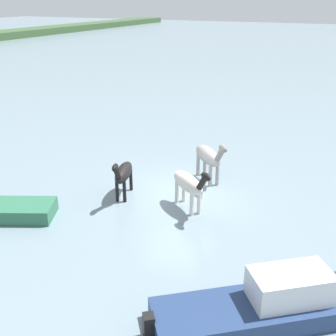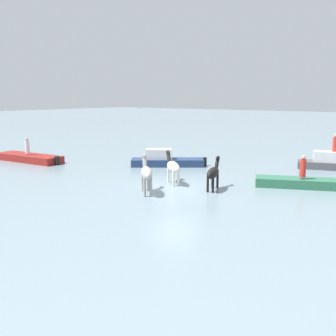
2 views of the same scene
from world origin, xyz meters
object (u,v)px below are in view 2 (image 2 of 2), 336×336
boat_tender_starboard (29,159)px  horse_dun_straggler (213,173)px  boat_launch_far (166,161)px  person_watcher_seated (335,143)px  horse_gray_outer (173,167)px  person_helmsman_aft (303,167)px  boat_motor_center (299,184)px  horse_dark_mare (146,173)px  person_boatman_standing (27,146)px  boat_skiff_near (334,165)px

boat_tender_starboard → horse_dun_straggler: bearing=176.3°
horse_dun_straggler → boat_tender_starboard: size_ratio=0.35×
boat_launch_far → person_watcher_seated: bearing=173.5°
boat_tender_starboard → boat_launch_far: size_ratio=1.25×
horse_dun_straggler → person_watcher_seated: (-10.00, 3.44, 0.83)m
person_watcher_seated → horse_gray_outer: bearing=-30.6°
boat_tender_starboard → person_helmsman_aft: person_helmsman_aft is taller
boat_motor_center → horse_dark_mare: bearing=22.0°
boat_launch_far → person_boatman_standing: 10.55m
person_helmsman_aft → person_watcher_seated: size_ratio=1.00×
boat_skiff_near → person_watcher_seated: 1.43m
boat_launch_far → boat_tender_starboard: bearing=-10.8°
boat_tender_starboard → boat_motor_center: boat_tender_starboard is taller
horse_gray_outer → person_watcher_seated: 11.77m
boat_skiff_near → person_helmsman_aft: person_helmsman_aft is taller
person_boatman_standing → person_watcher_seated: (-10.79, 19.03, 0.57)m
boat_launch_far → person_watcher_seated: size_ratio=4.10×
horse_dun_straggler → person_helmsman_aft: (-3.32, 3.55, 0.22)m
horse_gray_outer → boat_motor_center: 6.91m
horse_dun_straggler → boat_motor_center: 4.82m
horse_dun_straggler → boat_launch_far: bearing=39.8°
boat_launch_far → person_watcher_seated: (-5.88, 9.74, 1.42)m
horse_dark_mare → boat_skiff_near: horse_dark_mare is taller
horse_dark_mare → boat_skiff_near: size_ratio=0.40×
horse_dark_mare → horse_dun_straggler: horse_dark_mare is taller
person_boatman_standing → person_helmsman_aft: bearing=102.1°
boat_tender_starboard → boat_skiff_near: bearing=-157.0°
horse_gray_outer → boat_launch_far: (-4.23, -3.75, -0.65)m
boat_skiff_near → boat_launch_far: bearing=11.2°
person_helmsman_aft → boat_skiff_near: bearing=-179.4°
person_boatman_standing → person_helmsman_aft: (-4.11, 19.15, -0.04)m
person_helmsman_aft → person_watcher_seated: 6.71m
horse_dun_straggler → person_watcher_seated: person_watcher_seated is taller
boat_skiff_near → horse_gray_outer: bearing=39.5°
person_watcher_seated → boat_launch_far: bearing=-58.9°
person_helmsman_aft → person_watcher_seated: (-6.68, -0.11, 0.61)m
boat_skiff_near → person_watcher_seated: (-0.02, -0.04, 1.43)m
boat_motor_center → horse_dun_straggler: bearing=20.2°
boat_tender_starboard → boat_motor_center: bearing=-174.2°
boat_tender_starboard → boat_skiff_near: 21.91m
boat_skiff_near → person_helmsman_aft: bearing=70.9°
boat_motor_center → person_watcher_seated: 6.83m
horse_dun_straggler → boat_tender_starboard: (0.64, -15.69, -0.73)m
boat_tender_starboard → person_watcher_seated: person_watcher_seated is taller
person_boatman_standing → person_helmsman_aft: 19.58m
boat_motor_center → person_helmsman_aft: size_ratio=3.90×
horse_dark_mare → boat_launch_far: bearing=-15.7°
boat_motor_center → person_watcher_seated: size_ratio=3.90×
person_watcher_seated → boat_skiff_near: bearing=63.3°
horse_dark_mare → horse_gray_outer: horse_dark_mare is taller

